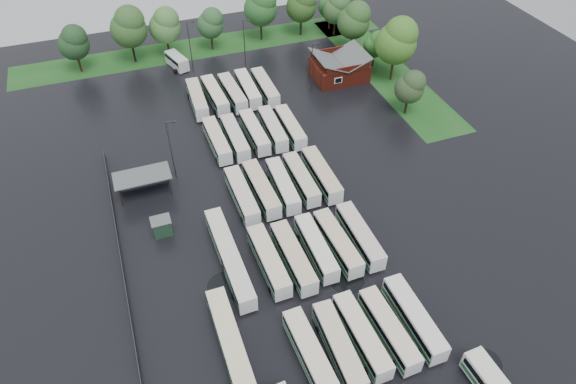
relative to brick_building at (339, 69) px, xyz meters
name	(u,v)px	position (x,y,z in m)	size (l,w,h in m)	color
ground	(305,268)	(-24.00, -42.77, -1.87)	(160.00, 160.00, 0.00)	black
brick_building	(339,69)	(0.00, 0.00, 0.00)	(10.07, 8.60, 5.39)	#611A0F
wash_shed	(142,177)	(-41.20, -20.74, 1.12)	(8.20, 4.20, 3.58)	#2D2D30
utility_hut	(162,226)	(-40.20, -30.17, -0.55)	(2.70, 2.20, 2.62)	black
grass_strip_north	(205,47)	(-22.00, 22.03, -1.86)	(80.00, 10.00, 0.01)	#184716
grass_strip_east	(383,69)	(10.00, 0.03, -1.86)	(10.00, 50.00, 0.01)	#184716
west_fence	(122,266)	(-46.20, -34.77, -1.27)	(0.10, 50.00, 1.20)	#2D2D30
bus_r1c0	(310,354)	(-28.37, -55.20, -0.22)	(2.68, 10.85, 3.00)	silver
bus_r1c1	(339,347)	(-25.08, -55.44, -0.22)	(2.56, 10.83, 3.00)	silver
bus_r1c2	(362,335)	(-22.10, -55.02, -0.23)	(2.55, 10.73, 2.97)	silver
bus_r1c3	(389,329)	(-18.87, -55.37, -0.25)	(2.64, 10.63, 2.94)	silver
bus_r1c4	(414,318)	(-15.42, -55.04, -0.19)	(2.42, 10.95, 3.04)	silver
bus_r2c0	(269,261)	(-28.45, -41.25, -0.19)	(2.55, 11.00, 3.05)	silver
bus_r2c1	(293,257)	(-25.31, -41.79, -0.17)	(2.57, 11.13, 3.09)	silver
bus_r2c2	(316,248)	(-21.92, -41.23, -0.24)	(2.34, 10.61, 2.95)	silver
bus_r2c3	(338,243)	(-18.94, -41.43, -0.21)	(2.72, 10.87, 3.00)	silver
bus_r2c4	(360,236)	(-15.64, -41.32, -0.20)	(2.35, 10.87, 3.02)	silver
bus_r3c0	(242,195)	(-28.22, -28.30, -0.20)	(2.43, 10.93, 3.04)	silver
bus_r3c1	(261,189)	(-25.16, -27.97, -0.17)	(2.65, 11.15, 3.09)	silver
bus_r3c2	(283,185)	(-21.91, -28.24, -0.24)	(2.62, 10.70, 2.96)	silver
bus_r3c3	(301,179)	(-18.82, -27.83, -0.25)	(2.29, 10.58, 2.94)	silver
bus_r3c4	(321,174)	(-15.57, -28.00, -0.17)	(2.44, 11.12, 3.09)	silver
bus_r4c0	(217,140)	(-28.33, -14.06, -0.22)	(2.48, 10.79, 2.99)	silver
bus_r4c1	(235,138)	(-25.33, -14.39, -0.21)	(2.32, 10.79, 3.00)	silver
bus_r4c2	(254,132)	(-21.86, -14.02, -0.23)	(2.38, 10.74, 2.98)	silver
bus_r4c3	(273,129)	(-18.65, -14.09, -0.23)	(2.59, 10.76, 2.98)	silver
bus_r4c4	(290,127)	(-15.70, -14.69, -0.25)	(2.39, 10.58, 2.94)	silver
bus_r5c0	(197,99)	(-28.59, -0.67, -0.17)	(2.84, 11.14, 3.08)	silver
bus_r5c1	(215,95)	(-25.23, -0.52, -0.19)	(2.79, 11.07, 3.06)	silver
bus_r5c2	(233,93)	(-21.98, -0.86, -0.18)	(2.84, 11.12, 3.07)	silver
bus_r5c3	(248,89)	(-18.93, -0.53, -0.17)	(2.58, 11.11, 3.08)	silver
bus_r5c4	(265,87)	(-15.71, -1.10, -0.18)	(2.45, 11.06, 3.07)	silver
artic_bus_west_b	(229,257)	(-33.00, -38.93, -0.19)	(2.56, 16.30, 3.02)	silver
artic_bus_west_c	(234,353)	(-36.13, -52.21, -0.20)	(2.31, 16.23, 3.01)	silver
minibus	(177,61)	(-29.27, 15.12, -0.37)	(3.97, 6.57, 2.70)	silver
tree_north_0	(74,42)	(-47.73, 20.13, 4.51)	(5.99, 5.99, 9.92)	#341F13
tree_north_1	(129,26)	(-36.90, 20.42, 5.86)	(7.25, 7.25, 12.01)	black
tree_north_2	(165,25)	(-29.76, 20.60, 4.98)	(6.42, 6.42, 10.64)	#361F14
tree_north_3	(211,23)	(-20.42, 20.39, 4.05)	(5.56, 5.56, 9.20)	#302319
tree_north_4	(261,6)	(-9.09, 21.03, 5.75)	(7.14, 7.14, 11.83)	black
tree_north_5	(302,4)	(-0.04, 20.27, 5.13)	(6.57, 6.57, 10.88)	black
tree_north_6	(331,4)	(7.22, 20.90, 3.86)	(5.38, 5.38, 8.90)	#382412
tree_east_0	(411,87)	(6.27, -15.73, 3.64)	(5.17, 5.17, 8.56)	black
tree_east_1	(398,40)	(9.59, -4.28, 6.44)	(7.80, 7.80, 12.91)	#2F2113
tree_east_2	(376,44)	(8.63, 1.74, 3.06)	(4.63, 4.63, 7.66)	black
tree_east_3	(355,20)	(7.18, 8.94, 5.28)	(6.71, 6.71, 11.11)	black
tree_east_4	(336,8)	(7.00, 17.56, 4.37)	(5.85, 5.85, 9.70)	black
lamp_post_ne	(312,65)	(-7.10, -3.17, 3.91)	(1.53, 0.30, 9.95)	#2D2D30
lamp_post_nw	(171,146)	(-36.08, -18.94, 4.10)	(1.58, 0.31, 10.28)	#2D2D30
lamp_post_back_w	(190,43)	(-26.46, 12.50, 4.19)	(1.61, 0.31, 10.43)	#2D2D30
lamp_post_back_e	(245,40)	(-15.82, 11.09, 3.74)	(1.49, 0.29, 9.66)	#2D2D30
puddle_2	(225,286)	(-34.50, -41.89, -1.86)	(4.59, 4.59, 0.01)	black
puddle_3	(347,280)	(-19.79, -46.38, -1.86)	(4.43, 4.43, 0.01)	black
puddle_4	(485,363)	(-10.16, -61.98, -1.86)	(3.68, 3.68, 0.01)	black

